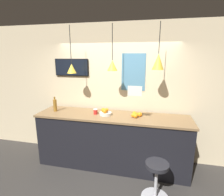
% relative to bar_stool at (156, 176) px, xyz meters
% --- Properties ---
extents(ground_plane, '(14.00, 14.00, 0.00)m').
position_rel_bar_stool_xyz_m(ground_plane, '(-0.88, 0.04, -0.41)').
color(ground_plane, '#33302D').
extents(back_wall, '(8.00, 0.06, 2.90)m').
position_rel_bar_stool_xyz_m(back_wall, '(-0.88, 1.20, 1.04)').
color(back_wall, beige).
rests_on(back_wall, ground_plane).
extents(service_counter, '(3.03, 0.71, 1.10)m').
position_rel_bar_stool_xyz_m(service_counter, '(-0.88, 0.73, 0.14)').
color(service_counter, black).
rests_on(service_counter, ground_plane).
extents(bar_stool, '(0.44, 0.44, 0.64)m').
position_rel_bar_stool_xyz_m(bar_stool, '(0.00, 0.00, 0.00)').
color(bar_stool, '#B7B7BC').
rests_on(bar_stool, ground_plane).
extents(fruit_bowl, '(0.24, 0.24, 0.14)m').
position_rel_bar_stool_xyz_m(fruit_bowl, '(-1.01, 0.73, 0.74)').
color(fruit_bowl, beige).
rests_on(fruit_bowl, service_counter).
extents(orange_pile, '(0.21, 0.21, 0.09)m').
position_rel_bar_stool_xyz_m(orange_pile, '(-0.41, 0.76, 0.73)').
color(orange_pile, orange).
rests_on(orange_pile, service_counter).
extents(juice_bottle, '(0.07, 0.07, 0.31)m').
position_rel_bar_stool_xyz_m(juice_bottle, '(-2.10, 0.73, 0.82)').
color(juice_bottle, olive).
rests_on(juice_bottle, service_counter).
extents(spread_jar, '(0.08, 0.08, 0.11)m').
position_rel_bar_stool_xyz_m(spread_jar, '(-1.21, 0.73, 0.74)').
color(spread_jar, red).
rests_on(spread_jar, service_counter).
extents(pendant_lamp_left, '(0.18, 0.18, 0.90)m').
position_rel_bar_stool_xyz_m(pendant_lamp_left, '(-1.70, 0.76, 1.59)').
color(pendant_lamp_left, black).
extents(pendant_lamp_middle, '(0.19, 0.19, 0.84)m').
position_rel_bar_stool_xyz_m(pendant_lamp_middle, '(-0.88, 0.76, 1.66)').
color(pendant_lamp_middle, black).
extents(pendant_lamp_right, '(0.20, 0.20, 0.80)m').
position_rel_bar_stool_xyz_m(pendant_lamp_right, '(-0.06, 0.76, 1.73)').
color(pendant_lamp_right, black).
extents(mounted_tv, '(0.77, 0.04, 0.37)m').
position_rel_bar_stool_xyz_m(mounted_tv, '(-1.88, 1.15, 1.58)').
color(mounted_tv, black).
extents(hanging_menu_board, '(0.24, 0.01, 0.17)m').
position_rel_bar_stool_xyz_m(hanging_menu_board, '(-0.42, 0.46, 1.25)').
color(hanging_menu_board, white).
extents(wall_poster, '(0.49, 0.01, 0.76)m').
position_rel_bar_stool_xyz_m(wall_poster, '(-0.52, 1.16, 1.50)').
color(wall_poster, teal).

